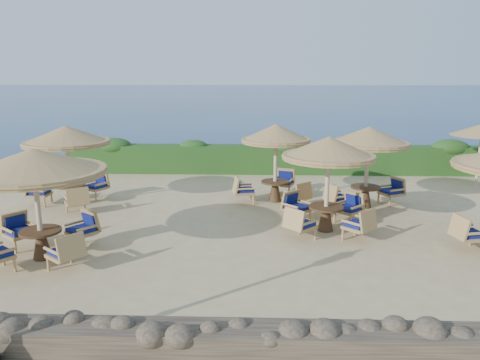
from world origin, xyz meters
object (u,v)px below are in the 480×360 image
cafe_set_1 (328,169)px  cafe_set_5 (368,148)px  cafe_set_3 (67,149)px  cafe_set_0 (35,180)px  cafe_set_4 (276,150)px

cafe_set_1 → cafe_set_5: size_ratio=0.94×
cafe_set_1 → cafe_set_5: same height
cafe_set_3 → cafe_set_5: (9.69, 0.10, 0.06)m
cafe_set_1 → cafe_set_3: size_ratio=0.95×
cafe_set_0 → cafe_set_1: (7.04, 2.23, -0.18)m
cafe_set_4 → cafe_set_5: size_ratio=0.96×
cafe_set_0 → cafe_set_5: size_ratio=1.16×
cafe_set_0 → cafe_set_1: bearing=17.5°
cafe_set_1 → cafe_set_3: 8.38m
cafe_set_0 → cafe_set_5: bearing=27.8°
cafe_set_4 → cafe_set_0: bearing=-137.9°
cafe_set_0 → cafe_set_3: 4.58m
cafe_set_3 → cafe_set_5: size_ratio=0.98×
cafe_set_1 → cafe_set_3: same height
cafe_set_0 → cafe_set_3: bearing=103.1°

